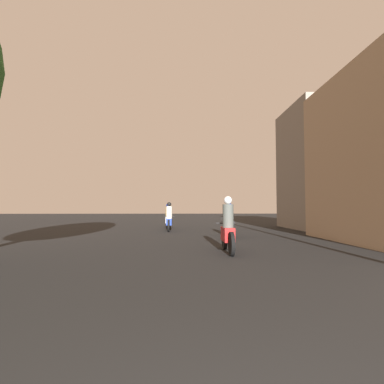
% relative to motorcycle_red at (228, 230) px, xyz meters
% --- Properties ---
extents(motorcycle_red, '(0.60, 2.00, 1.66)m').
position_rel_motorcycle_red_xyz_m(motorcycle_red, '(0.00, 0.00, 0.00)').
color(motorcycle_red, black).
rests_on(motorcycle_red, ground_plane).
extents(motorcycle_black, '(0.60, 2.12, 1.52)m').
position_rel_motorcycle_red_xyz_m(motorcycle_black, '(0.82, 4.76, -0.05)').
color(motorcycle_black, black).
rests_on(motorcycle_black, ground_plane).
extents(motorcycle_blue, '(0.60, 2.04, 1.62)m').
position_rel_motorcycle_red_xyz_m(motorcycle_blue, '(-2.05, 8.03, -0.02)').
color(motorcycle_blue, black).
rests_on(motorcycle_blue, ground_plane).
extents(motorcycle_silver, '(0.60, 2.06, 1.58)m').
position_rel_motorcycle_red_xyz_m(motorcycle_silver, '(-2.23, 10.77, -0.03)').
color(motorcycle_silver, black).
rests_on(motorcycle_silver, ground_plane).
extents(building_right_far, '(5.69, 5.22, 7.62)m').
position_rel_motorcycle_red_xyz_m(building_right_far, '(8.23, 9.50, 3.15)').
color(building_right_far, gray).
rests_on(building_right_far, ground_plane).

